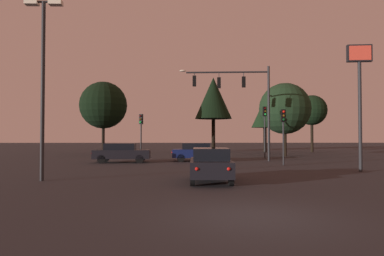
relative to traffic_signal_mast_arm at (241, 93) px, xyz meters
name	(u,v)px	position (x,y,z in m)	size (l,w,h in m)	color
ground_plane	(203,158)	(-3.00, 4.44, -5.67)	(168.00, 168.00, 0.00)	#262326
traffic_signal_mast_arm	(241,93)	(0.00, 0.00, 0.00)	(7.58, 0.74, 7.94)	#232326
traffic_light_corner_left	(141,127)	(-8.63, 2.12, -2.79)	(0.36, 0.38, 4.05)	#232326
traffic_light_corner_right	(265,122)	(2.80, 3.41, -2.25)	(0.36, 0.38, 4.86)	#232326
traffic_light_median	(283,125)	(2.35, -4.26, -2.83)	(0.31, 0.36, 3.99)	#232326
car_nearside_lane	(211,164)	(-3.56, -13.34, -4.87)	(1.93, 4.06, 1.52)	black
car_crossing_left	(122,152)	(-9.68, -1.54, -4.87)	(4.50, 2.00, 1.52)	black
car_crossing_right	(198,152)	(-3.65, -0.30, -4.87)	(4.30, 2.00, 1.52)	#0F1947
parking_lot_lamp_post	(43,67)	(-11.28, -12.81, -0.41)	(1.70, 0.36, 8.35)	#232326
store_sign_illuminated	(360,79)	(5.44, -9.08, -0.29)	(1.42, 0.40, 7.38)	#232326
tree_behind_sign	(213,98)	(-0.83, 17.84, 1.57)	(4.97, 4.97, 10.09)	black
tree_left_far	(103,105)	(-14.35, 12.25, 0.10)	(5.56, 5.56, 8.56)	black
tree_center_horizon	(312,110)	(11.90, 15.90, -0.20)	(3.93, 3.93, 7.46)	black
tree_right_cluster	(265,114)	(5.69, 15.72, -0.63)	(3.47, 3.47, 6.95)	black
tree_lot_edge	(285,109)	(5.75, 6.96, -0.70)	(5.34, 5.34, 7.64)	black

